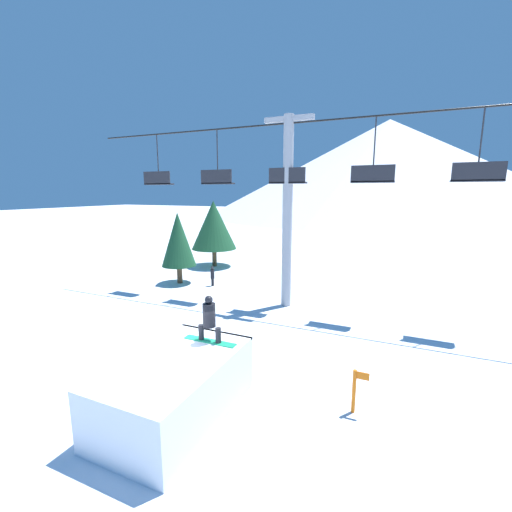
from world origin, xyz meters
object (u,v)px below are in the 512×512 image
object	(u,v)px
pine_tree_near	(178,239)
trail_marker	(355,390)
snow_ramp	(176,388)
distant_skier	(212,275)
snowboarder	(209,319)

from	to	relation	value
pine_tree_near	trail_marker	distance (m)	15.12
snow_ramp	distant_skier	size ratio (longest dim) A/B	3.34
trail_marker	distant_skier	world-z (taller)	distant_skier
trail_marker	distant_skier	size ratio (longest dim) A/B	0.98
trail_marker	distant_skier	distance (m)	13.39
snow_ramp	distant_skier	world-z (taller)	snow_ramp
snow_ramp	snowboarder	size ratio (longest dim) A/B	2.57
snowboarder	distant_skier	size ratio (longest dim) A/B	1.30
snowboarder	trail_marker	distance (m)	4.29
snowboarder	pine_tree_near	size ratio (longest dim) A/B	0.36
pine_tree_near	snowboarder	bearing A→B (deg)	-49.60
trail_marker	pine_tree_near	bearing A→B (deg)	143.75
pine_tree_near	distant_skier	xyz separation A→B (m)	(2.26, 0.26, -2.13)
snow_ramp	snowboarder	world-z (taller)	snowboarder
snowboarder	trail_marker	size ratio (longest dim) A/B	1.33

